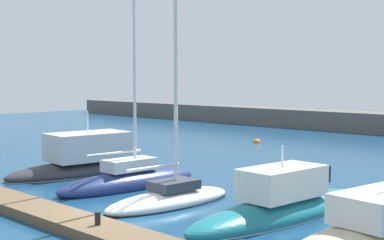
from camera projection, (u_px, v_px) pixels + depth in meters
ground_plane at (114, 219)px, 21.04m from camera, size 120.00×120.00×0.00m
dock_pier at (75, 223)px, 19.81m from camera, size 23.28×1.71×0.36m
motorboat_charcoal_nearest at (88, 162)px, 31.11m from camera, size 3.87×9.62×3.85m
sailboat_navy_second at (130, 180)px, 27.05m from camera, size 2.35×7.96×13.80m
sailboat_white_third at (170, 198)px, 23.37m from camera, size 2.36×6.48×10.29m
motorboat_teal_fourth at (284, 206)px, 21.38m from camera, size 2.96×10.16×3.18m
motorboat_sand_fifth at (380, 227)px, 18.44m from camera, size 3.66×8.65×2.75m
mooring_buoy_orange at (257, 143)px, 45.46m from camera, size 0.63×0.63×0.63m
dock_bollard at (98, 218)px, 18.81m from camera, size 0.20×0.20×0.44m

